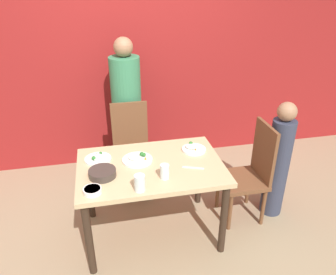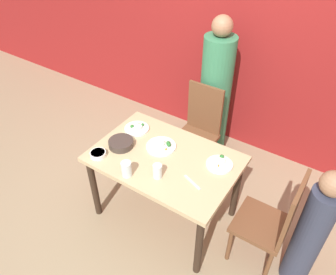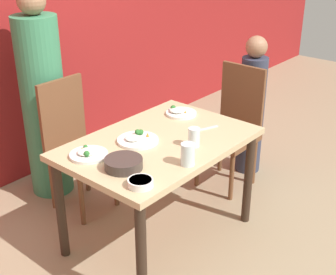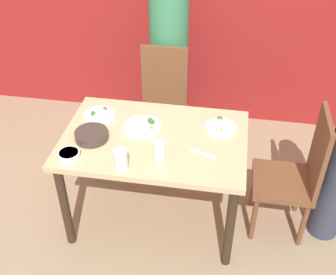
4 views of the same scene
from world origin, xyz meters
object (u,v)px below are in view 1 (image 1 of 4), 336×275
at_px(person_child, 278,163).
at_px(bowl_curry, 102,173).
at_px(person_adult, 127,115).
at_px(glass_water_tall, 165,172).
at_px(chair_child_spot, 251,171).
at_px(plate_rice_adult, 137,159).
at_px(chair_adult_spot, 132,147).

distance_m(person_child, bowl_curry, 1.63).
xyz_separation_m(person_adult, glass_water_tall, (0.16, -1.29, 0.06)).
bearing_deg(bowl_curry, chair_child_spot, 6.01).
xyz_separation_m(bowl_curry, plate_rice_adult, (0.30, 0.18, -0.02)).
relative_size(chair_adult_spot, plate_rice_adult, 3.75).
distance_m(chair_adult_spot, glass_water_tall, 1.02).
bearing_deg(person_adult, chair_adult_spot, -90.00).
bearing_deg(person_child, glass_water_tall, -166.73).
bearing_deg(plate_rice_adult, chair_adult_spot, 88.69).
bearing_deg(chair_adult_spot, person_child, -28.18).
relative_size(person_child, glass_water_tall, 9.78).
distance_m(chair_child_spot, glass_water_tall, 0.96).
bearing_deg(person_adult, person_child, -38.13).
bearing_deg(chair_child_spot, bowl_curry, -83.99).
distance_m(chair_adult_spot, bowl_curry, 0.93).
height_order(person_child, plate_rice_adult, person_child).
bearing_deg(chair_adult_spot, bowl_curry, -110.40).
bearing_deg(chair_child_spot, person_child, 90.00).
distance_m(chair_adult_spot, plate_rice_adult, 0.70).
bearing_deg(bowl_curry, plate_rice_adult, 31.21).
bearing_deg(chair_adult_spot, plate_rice_adult, -91.31).
bearing_deg(glass_water_tall, chair_adult_spot, 99.38).
relative_size(person_child, bowl_curry, 5.44).
bearing_deg(glass_water_tall, bowl_curry, 164.84).
height_order(chair_adult_spot, person_adult, person_adult).
relative_size(plate_rice_adult, glass_water_tall, 2.16).
distance_m(person_adult, bowl_curry, 1.21).
distance_m(bowl_curry, plate_rice_adult, 0.35).
bearing_deg(plate_rice_adult, person_child, -1.67).
bearing_deg(plate_rice_adult, person_adult, 89.12).
distance_m(chair_child_spot, bowl_curry, 1.38).
height_order(chair_child_spot, plate_rice_adult, chair_child_spot).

